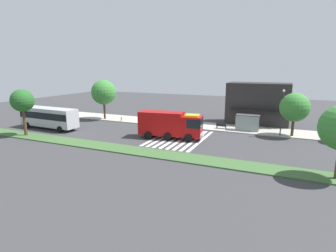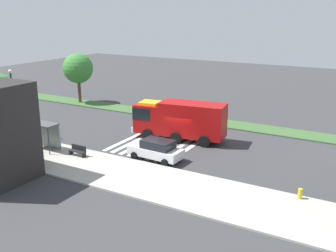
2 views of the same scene
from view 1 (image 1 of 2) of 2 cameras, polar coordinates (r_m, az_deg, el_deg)
ground_plane at (r=38.77m, az=0.11°, el=-2.34°), size 120.00×120.00×0.00m
sidewalk at (r=47.09m, az=4.59°, el=0.32°), size 60.00×5.76×0.14m
median_strip at (r=32.03m, az=-5.52°, el=-5.42°), size 60.00×3.00×0.14m
crosswalk at (r=38.12m, az=2.50°, el=-2.59°), size 6.75×11.35×0.01m
fire_truck at (r=37.55m, az=0.79°, el=0.43°), size 9.28×3.70×3.74m
parked_car_west at (r=43.28m, az=2.45°, el=0.40°), size 4.74×2.29×1.74m
transit_bus at (r=47.71m, az=-23.88°, el=1.86°), size 10.56×3.15×3.42m
bus_stop_shelter at (r=43.41m, az=16.43°, el=1.28°), size 3.50×1.40×2.46m
bench_near_shelter at (r=44.29m, az=11.20°, el=0.05°), size 1.60×0.50×0.90m
street_lamp at (r=41.68m, az=22.99°, el=3.35°), size 0.36×0.36×6.62m
storefront_building at (r=49.61m, az=18.47°, el=4.48°), size 10.37×5.98×7.21m
sidewalk_tree_far_west at (r=52.48m, az=-13.44°, el=6.92°), size 4.61×4.61×7.39m
sidewalk_tree_west at (r=42.06m, az=25.17°, el=3.57°), size 4.09×4.09×6.19m
median_tree_far_west at (r=43.63m, az=-28.42°, el=4.67°), size 3.20×3.20×6.65m
fire_hydrant at (r=50.35m, az=-9.79°, el=1.45°), size 0.28×0.28×0.70m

